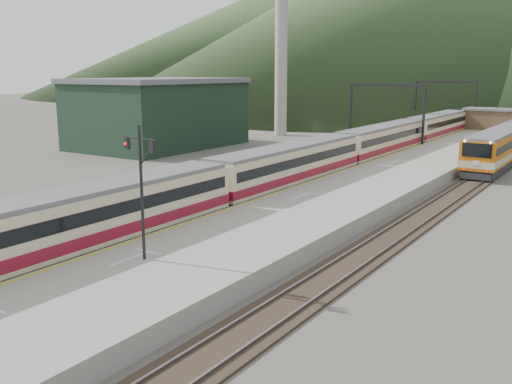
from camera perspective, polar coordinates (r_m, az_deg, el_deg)
The scene contains 17 objects.
track_main at distance 57.14m, azimuth 9.92°, elevation 2.35°, with size 2.60×200.00×0.23m.
track_far at distance 59.29m, azimuth 5.49°, elevation 2.82°, with size 2.60×200.00×0.23m.
track_second at distance 53.66m, azimuth 21.21°, elevation 1.09°, with size 2.60×200.00×0.23m.
platform at distance 53.23m, azimuth 14.58°, elevation 1.91°, with size 8.00×100.00×1.00m, color gray.
gantry_near at distance 71.44m, azimuth 12.90°, elevation 8.59°, with size 9.55×0.25×8.00m.
gantry_far at distance 95.19m, azimuth 18.36°, elevation 9.07°, with size 9.55×0.25×8.00m.
warehouse at distance 73.89m, azimuth -9.73°, elevation 7.83°, with size 14.50×20.50×8.60m.
smokestack at distance 86.25m, azimuth 2.55°, elevation 15.67°, with size 1.80×1.80×30.00m, color #9E998E.
station_shed at distance 91.51m, azimuth 23.02°, elevation 6.73°, with size 9.40×4.40×3.10m.
hill_a at distance 212.13m, azimuth 17.08°, elevation 17.06°, with size 180.00×180.00×60.00m, color #2F4F2B.
hill_d at distance 289.78m, azimuth 4.24°, elevation 15.54°, with size 200.00×200.00×55.00m, color #2F4F2B.
main_train at distance 54.31m, azimuth 8.78°, elevation 3.96°, with size 2.90×79.62×3.55m.
signal_mast at distance 25.96m, azimuth -11.42°, elevation 1.37°, with size 2.19×0.45×6.17m.
short_signal_a at distance 32.63m, azimuth -18.36°, elevation -2.84°, with size 0.25×0.20×2.27m.
short_signal_b at distance 54.57m, azimuth 5.18°, elevation 3.52°, with size 0.23×0.17×2.27m.
short_signal_c at distance 41.79m, azimuth -12.27°, elevation 0.67°, with size 0.26×0.22×2.27m.
worker at distance 32.69m, azimuth -19.77°, elevation -4.17°, with size 0.56×0.37×1.54m, color black.
Camera 1 is at (22.54, -11.66, 9.48)m, focal length 40.00 mm.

